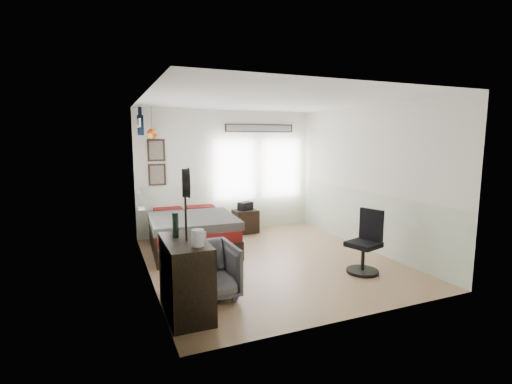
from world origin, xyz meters
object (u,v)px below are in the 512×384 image
bed (192,232)px  task_chair (365,247)px  armchair (206,271)px  dresser (186,277)px  nightstand (245,221)px

bed → task_chair: task_chair is taller
bed → armchair: (-0.31, -2.24, 0.03)m
armchair → task_chair: task_chair is taller
dresser → armchair: 0.50m
dresser → nightstand: bearing=58.5°
dresser → bed: bearing=75.7°
bed → dresser: bearing=-100.9°
dresser → task_chair: (2.88, 0.29, -0.05)m
nightstand → bed: bearing=-154.7°
bed → nightstand: bed is taller
dresser → task_chair: task_chair is taller
armchair → nightstand: (1.70, 2.97, -0.10)m
task_chair → bed: bearing=116.6°
bed → nightstand: size_ratio=4.21×
armchair → nightstand: bearing=59.4°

